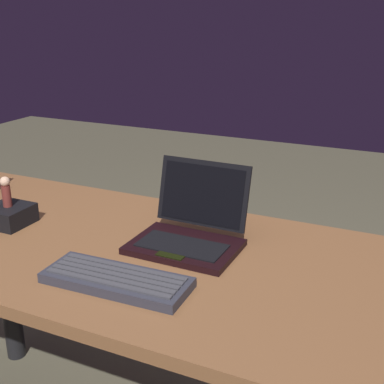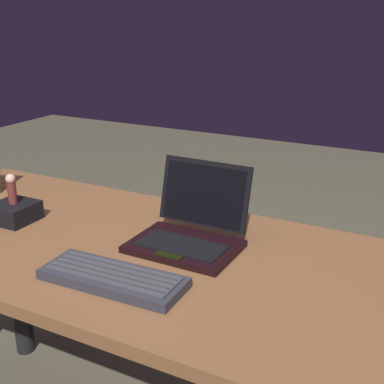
% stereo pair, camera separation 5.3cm
% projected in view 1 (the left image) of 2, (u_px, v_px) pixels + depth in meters
% --- Properties ---
extents(desk, '(1.65, 0.66, 0.72)m').
position_uv_depth(desk, '(152.00, 295.00, 1.25)').
color(desk, brown).
rests_on(desk, ground).
extents(laptop_front, '(0.26, 0.22, 0.19)m').
position_uv_depth(laptop_front, '(190.00, 230.00, 1.23)').
color(laptop_front, black).
rests_on(laptop_front, desk).
extents(external_keyboard, '(0.32, 0.13, 0.03)m').
position_uv_depth(external_keyboard, '(116.00, 280.00, 1.06)').
color(external_keyboard, '#292B34').
rests_on(external_keyboard, desk).
extents(figurine_stand, '(0.11, 0.11, 0.05)m').
position_uv_depth(figurine_stand, '(9.00, 215.00, 1.36)').
color(figurine_stand, black).
rests_on(figurine_stand, desk).
extents(figurine, '(0.03, 0.03, 0.08)m').
position_uv_depth(figurine, '(6.00, 191.00, 1.34)').
color(figurine, maroon).
rests_on(figurine, figurine_stand).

